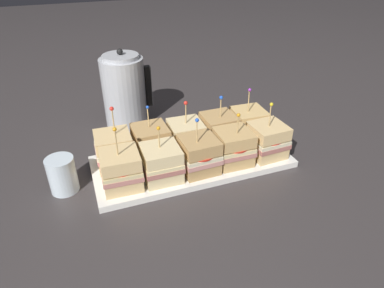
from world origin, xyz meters
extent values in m
plane|color=#383333|center=(0.00, 0.00, 0.00)|extent=(6.00, 6.00, 0.00)
cube|color=white|center=(0.00, 0.00, 0.01)|extent=(0.56, 0.23, 0.01)
cube|color=white|center=(0.00, 0.00, 0.01)|extent=(0.56, 0.23, 0.01)
cube|color=#DBB77A|center=(-0.21, -0.05, 0.04)|extent=(0.10, 0.10, 0.03)
cube|color=tan|center=(-0.21, -0.05, 0.06)|extent=(0.10, 0.10, 0.01)
cube|color=beige|center=(-0.21, -0.05, 0.07)|extent=(0.10, 0.10, 0.01)
cylinder|color=red|center=(-0.21, -0.07, 0.08)|extent=(0.06, 0.06, 0.00)
cube|color=#E8C281|center=(-0.21, -0.05, 0.10)|extent=(0.10, 0.10, 0.03)
cylinder|color=tan|center=(-0.21, -0.06, 0.15)|extent=(0.00, 0.01, 0.08)
sphere|color=orange|center=(-0.21, -0.06, 0.18)|extent=(0.01, 0.01, 0.01)
cube|color=beige|center=(-0.10, -0.05, 0.04)|extent=(0.10, 0.10, 0.03)
cube|color=#B26B60|center=(-0.10, -0.05, 0.06)|extent=(0.10, 0.10, 0.01)
cube|color=beige|center=(-0.10, -0.05, 0.07)|extent=(0.10, 0.10, 0.01)
cube|color=beige|center=(-0.10, -0.05, 0.09)|extent=(0.10, 0.10, 0.03)
cylinder|color=tan|center=(-0.11, -0.05, 0.13)|extent=(0.00, 0.01, 0.07)
sphere|color=orange|center=(-0.11, -0.05, 0.16)|extent=(0.01, 0.01, 0.01)
cube|color=tan|center=(0.00, -0.05, 0.04)|extent=(0.10, 0.10, 0.03)
cube|color=tan|center=(0.00, -0.05, 0.06)|extent=(0.10, 0.10, 0.01)
cube|color=beige|center=(0.00, -0.05, 0.07)|extent=(0.10, 0.10, 0.01)
cylinder|color=red|center=(0.00, -0.07, 0.08)|extent=(0.07, 0.07, 0.00)
cube|color=tan|center=(0.00, -0.05, 0.10)|extent=(0.10, 0.10, 0.03)
cylinder|color=tan|center=(-0.01, -0.06, 0.14)|extent=(0.00, 0.01, 0.07)
sphere|color=blue|center=(-0.01, -0.06, 0.18)|extent=(0.01, 0.01, 0.01)
cube|color=tan|center=(0.10, -0.05, 0.04)|extent=(0.10, 0.10, 0.03)
cube|color=tan|center=(0.10, -0.05, 0.06)|extent=(0.10, 0.10, 0.01)
cube|color=beige|center=(0.10, -0.05, 0.07)|extent=(0.10, 0.10, 0.01)
cylinder|color=red|center=(0.10, -0.07, 0.08)|extent=(0.07, 0.07, 0.00)
cube|color=tan|center=(0.10, -0.05, 0.10)|extent=(0.10, 0.10, 0.03)
cylinder|color=tan|center=(0.11, -0.06, 0.14)|extent=(0.00, 0.00, 0.07)
sphere|color=orange|center=(0.11, -0.06, 0.17)|extent=(0.01, 0.01, 0.01)
cube|color=#DBB77A|center=(0.21, -0.05, 0.04)|extent=(0.10, 0.10, 0.03)
cube|color=#B26B60|center=(0.21, -0.05, 0.06)|extent=(0.10, 0.10, 0.01)
cube|color=beige|center=(0.21, -0.05, 0.07)|extent=(0.10, 0.10, 0.01)
cylinder|color=red|center=(0.21, -0.07, 0.08)|extent=(0.06, 0.06, 0.00)
cube|color=#E8C281|center=(0.21, -0.05, 0.10)|extent=(0.10, 0.10, 0.03)
cylinder|color=tan|center=(0.21, -0.05, 0.14)|extent=(0.00, 0.01, 0.08)
sphere|color=yellow|center=(0.21, -0.05, 0.18)|extent=(0.01, 0.01, 0.01)
cube|color=#DBB77A|center=(-0.21, 0.05, 0.04)|extent=(0.10, 0.10, 0.03)
cube|color=tan|center=(-0.21, 0.05, 0.06)|extent=(0.10, 0.10, 0.01)
cube|color=beige|center=(-0.21, 0.05, 0.07)|extent=(0.10, 0.10, 0.01)
cylinder|color=red|center=(-0.21, 0.03, 0.08)|extent=(0.06, 0.06, 0.00)
cube|color=#E8C281|center=(-0.21, 0.05, 0.10)|extent=(0.10, 0.10, 0.03)
cylinder|color=tan|center=(-0.20, 0.05, 0.15)|extent=(0.00, 0.01, 0.09)
sphere|color=red|center=(-0.20, 0.05, 0.19)|extent=(0.01, 0.01, 0.01)
cube|color=tan|center=(-0.10, 0.05, 0.04)|extent=(0.10, 0.10, 0.03)
cube|color=tan|center=(-0.10, 0.05, 0.06)|extent=(0.10, 0.10, 0.01)
cube|color=beige|center=(-0.10, 0.05, 0.07)|extent=(0.10, 0.10, 0.01)
cylinder|color=red|center=(-0.10, 0.04, 0.08)|extent=(0.06, 0.06, 0.00)
cube|color=tan|center=(-0.10, 0.05, 0.10)|extent=(0.10, 0.10, 0.03)
cylinder|color=tan|center=(-0.11, 0.06, 0.14)|extent=(0.00, 0.01, 0.07)
sphere|color=blue|center=(-0.11, 0.06, 0.17)|extent=(0.01, 0.01, 0.01)
cube|color=beige|center=(0.00, 0.05, 0.04)|extent=(0.10, 0.10, 0.03)
cube|color=tan|center=(0.00, 0.05, 0.06)|extent=(0.10, 0.10, 0.01)
cube|color=beige|center=(0.00, 0.05, 0.07)|extent=(0.10, 0.10, 0.01)
cube|color=beige|center=(0.00, 0.05, 0.09)|extent=(0.10, 0.10, 0.03)
cylinder|color=tan|center=(0.00, 0.05, 0.14)|extent=(0.00, 0.01, 0.07)
sphere|color=red|center=(0.00, 0.05, 0.17)|extent=(0.01, 0.01, 0.01)
cube|color=tan|center=(0.10, 0.05, 0.04)|extent=(0.10, 0.10, 0.03)
cube|color=tan|center=(0.10, 0.05, 0.06)|extent=(0.10, 0.10, 0.01)
cube|color=beige|center=(0.10, 0.05, 0.07)|extent=(0.10, 0.10, 0.01)
cylinder|color=red|center=(0.10, 0.04, 0.08)|extent=(0.05, 0.05, 0.00)
cube|color=tan|center=(0.10, 0.05, 0.10)|extent=(0.10, 0.10, 0.03)
cylinder|color=tan|center=(0.10, 0.04, 0.14)|extent=(0.00, 0.01, 0.07)
sphere|color=blue|center=(0.10, 0.04, 0.17)|extent=(0.01, 0.01, 0.01)
cube|color=tan|center=(0.21, 0.05, 0.04)|extent=(0.10, 0.10, 0.03)
cube|color=#B26B60|center=(0.21, 0.05, 0.06)|extent=(0.10, 0.10, 0.01)
cube|color=beige|center=(0.21, 0.05, 0.07)|extent=(0.10, 0.10, 0.01)
cylinder|color=red|center=(0.21, 0.04, 0.08)|extent=(0.07, 0.07, 0.00)
cube|color=#E0B771|center=(0.21, 0.05, 0.10)|extent=(0.10, 0.10, 0.03)
cylinder|color=tan|center=(0.20, 0.05, 0.14)|extent=(0.00, 0.01, 0.08)
sphere|color=purple|center=(0.20, 0.05, 0.18)|extent=(0.01, 0.01, 0.01)
cylinder|color=#B7BABF|center=(-0.12, 0.32, 0.12)|extent=(0.14, 0.14, 0.23)
cylinder|color=#B7BABF|center=(-0.12, 0.32, 0.24)|extent=(0.12, 0.12, 0.01)
sphere|color=black|center=(-0.12, 0.32, 0.25)|extent=(0.02, 0.02, 0.02)
cube|color=black|center=(-0.04, 0.32, 0.13)|extent=(0.02, 0.02, 0.14)
cylinder|color=silver|center=(-0.35, 0.01, 0.05)|extent=(0.07, 0.07, 0.10)
camera|label=1|loc=(-0.28, -0.76, 0.57)|focal=32.00mm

